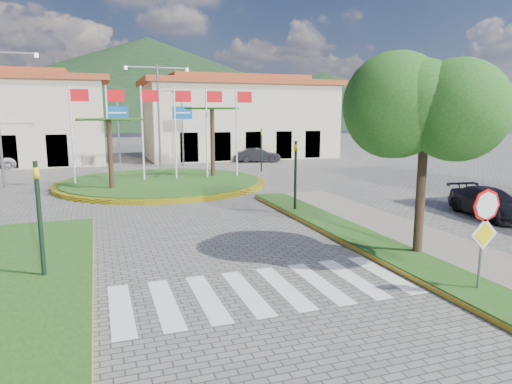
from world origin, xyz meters
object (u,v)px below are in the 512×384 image
object	(u,v)px
car_dark_a	(69,157)
car_dark_b	(259,155)
roundabout_island	(162,182)
car_side_right	(489,203)
white_van	(30,160)
stop_sign	(484,224)
deciduous_tree	(427,86)

from	to	relation	value
car_dark_a	car_dark_b	distance (m)	16.47
roundabout_island	car_dark_a	distance (m)	15.34
car_dark_b	car_side_right	world-z (taller)	car_dark_b
roundabout_island	car_side_right	bearing A→B (deg)	-48.36
roundabout_island	white_van	distance (m)	15.49
stop_sign	car_dark_b	bearing A→B (deg)	80.34
white_van	stop_sign	bearing A→B (deg)	-168.21
stop_sign	car_dark_b	xyz separation A→B (m)	(5.19, 30.49, -1.16)
white_van	roundabout_island	bearing A→B (deg)	-156.16
deciduous_tree	car_dark_a	xyz separation A→B (m)	(-11.46, 31.12, -4.52)
car_dark_a	stop_sign	bearing A→B (deg)	-153.58
roundabout_island	deciduous_tree	distance (m)	18.55
car_dark_a	car_side_right	world-z (taller)	car_dark_a
roundabout_island	car_side_right	distance (m)	18.06
car_dark_b	white_van	bearing A→B (deg)	98.14
car_side_right	car_dark_a	bearing A→B (deg)	132.79
car_side_right	deciduous_tree	bearing A→B (deg)	-141.90
white_van	car_dark_b	bearing A→B (deg)	-107.78
roundabout_island	deciduous_tree	xyz separation A→B (m)	(5.50, -17.00, 5.00)
stop_sign	car_dark_a	size ratio (longest dim) A/B	0.69
deciduous_tree	white_van	distance (m)	33.30
white_van	car_side_right	size ratio (longest dim) A/B	1.09
roundabout_island	car_side_right	xyz separation A→B (m)	(12.00, -13.49, 0.44)
deciduous_tree	white_van	bearing A→B (deg)	115.75
stop_sign	roundabout_island	bearing A→B (deg)	103.73
car_dark_a	car_dark_b	bearing A→B (deg)	-94.13
car_side_right	white_van	bearing A→B (deg)	138.23
car_dark_b	car_side_right	xyz separation A→B (m)	(1.91, -23.94, -0.02)
white_van	car_dark_a	world-z (taller)	car_dark_a
white_van	car_dark_b	world-z (taller)	white_van
white_van	car_side_right	distance (m)	33.47
car_dark_b	car_dark_a	bearing A→B (deg)	92.06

